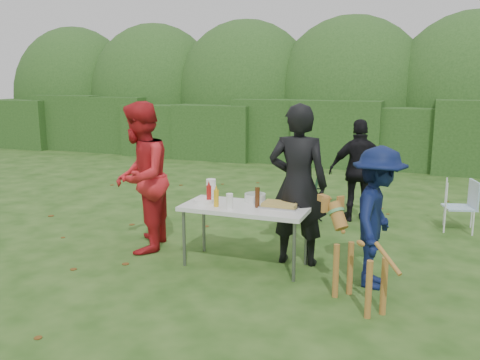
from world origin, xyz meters
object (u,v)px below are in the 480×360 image
(person_cook, at_px, (298,185))
(person_black_puffy, at_px, (360,171))
(person_red_jacket, at_px, (141,177))
(child, at_px, (377,217))
(ketchup_bottle, at_px, (209,195))
(paper_towel_roll, at_px, (211,189))
(lawn_chair, at_px, (459,205))
(mustard_bottle, at_px, (216,198))
(dog, at_px, (360,258))
(beer_bottle, at_px, (257,197))
(folding_table, at_px, (245,210))
(camping_chair, at_px, (303,198))

(person_cook, relative_size, person_black_puffy, 1.21)
(person_red_jacket, height_order, child, person_red_jacket)
(ketchup_bottle, xyz_separation_m, paper_towel_roll, (-0.06, 0.19, 0.02))
(child, bearing_deg, ketchup_bottle, 91.14)
(child, bearing_deg, lawn_chair, -18.22)
(mustard_bottle, bearing_deg, ketchup_bottle, 143.03)
(dog, distance_m, ketchup_bottle, 2.02)
(beer_bottle, bearing_deg, lawn_chair, 47.41)
(folding_table, bearing_deg, lawn_chair, 45.37)
(person_black_puffy, bearing_deg, beer_bottle, 55.07)
(person_cook, height_order, beer_bottle, person_cook)
(camping_chair, distance_m, paper_towel_roll, 1.99)
(camping_chair, bearing_deg, ketchup_bottle, 61.68)
(ketchup_bottle, bearing_deg, beer_bottle, 2.53)
(folding_table, distance_m, person_cook, 0.70)
(child, bearing_deg, beer_bottle, 89.76)
(person_black_puffy, xyz_separation_m, mustard_bottle, (-1.29, -2.64, 0.03))
(child, relative_size, camping_chair, 1.82)
(lawn_chair, bearing_deg, person_cook, 32.73)
(person_red_jacket, bearing_deg, child, 70.37)
(person_black_puffy, bearing_deg, person_red_jacket, 28.22)
(child, bearing_deg, person_cook, 70.57)
(mustard_bottle, bearing_deg, lawn_chair, 43.63)
(dog, bearing_deg, person_black_puffy, -37.96)
(person_black_puffy, height_order, paper_towel_roll, person_black_puffy)
(folding_table, xyz_separation_m, person_black_puffy, (0.98, 2.49, 0.12))
(person_red_jacket, distance_m, person_black_puffy, 3.46)
(paper_towel_roll, bearing_deg, beer_bottle, -13.89)
(person_cook, xyz_separation_m, lawn_chair, (1.90, 2.17, -0.59))
(folding_table, relative_size, person_red_jacket, 0.77)
(folding_table, height_order, mustard_bottle, mustard_bottle)
(person_cook, xyz_separation_m, person_red_jacket, (-2.02, -0.26, -0.00))
(folding_table, height_order, camping_chair, camping_chair)
(folding_table, distance_m, lawn_chair, 3.51)
(dog, distance_m, lawn_chair, 3.29)
(folding_table, xyz_separation_m, dog, (1.44, -0.64, -0.19))
(paper_towel_roll, bearing_deg, folding_table, -16.26)
(folding_table, height_order, beer_bottle, beer_bottle)
(beer_bottle, bearing_deg, person_cook, 39.74)
(person_cook, height_order, mustard_bottle, person_cook)
(folding_table, xyz_separation_m, ketchup_bottle, (-0.45, -0.04, 0.16))
(folding_table, xyz_separation_m, camping_chair, (0.22, 1.95, -0.26))
(folding_table, bearing_deg, camping_chair, 83.61)
(ketchup_bottle, height_order, beer_bottle, beer_bottle)
(person_black_puffy, relative_size, paper_towel_roll, 6.21)
(person_cook, height_order, child, person_cook)
(person_black_puffy, xyz_separation_m, lawn_chair, (1.47, -0.00, -0.42))
(folding_table, relative_size, dog, 1.45)
(person_black_puffy, height_order, beer_bottle, person_black_puffy)
(child, xyz_separation_m, dog, (-0.09, -0.58, -0.28))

